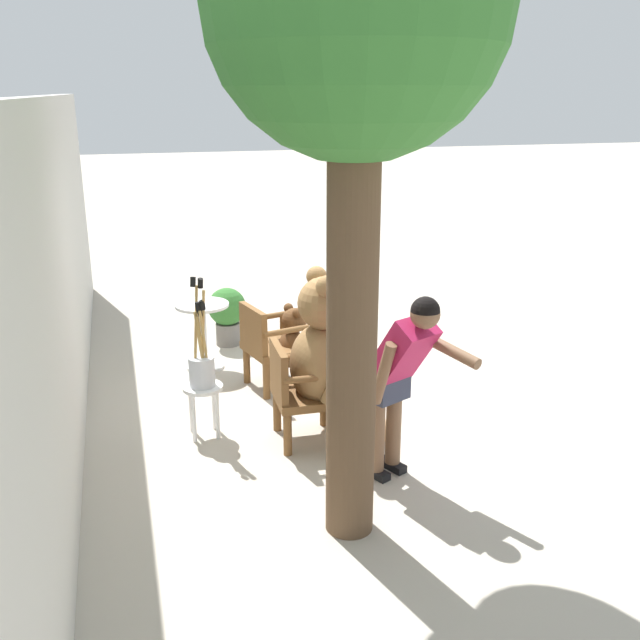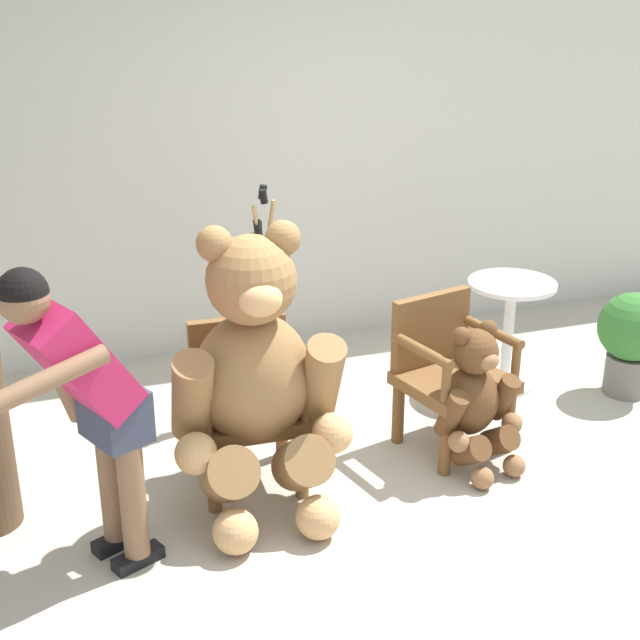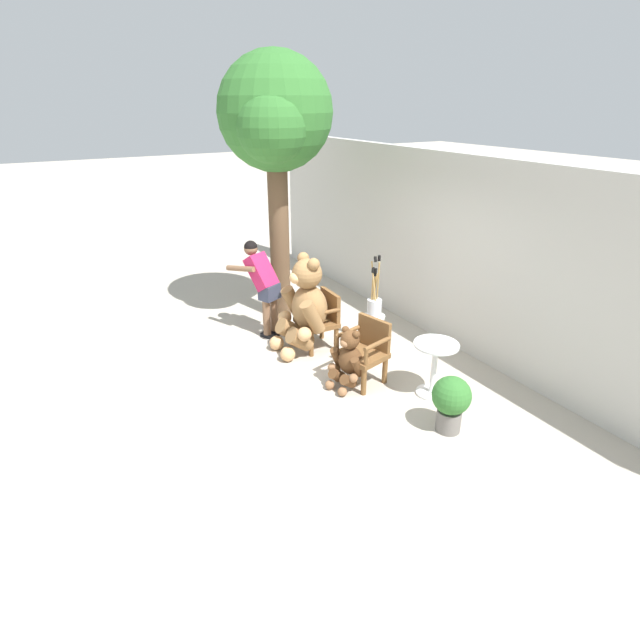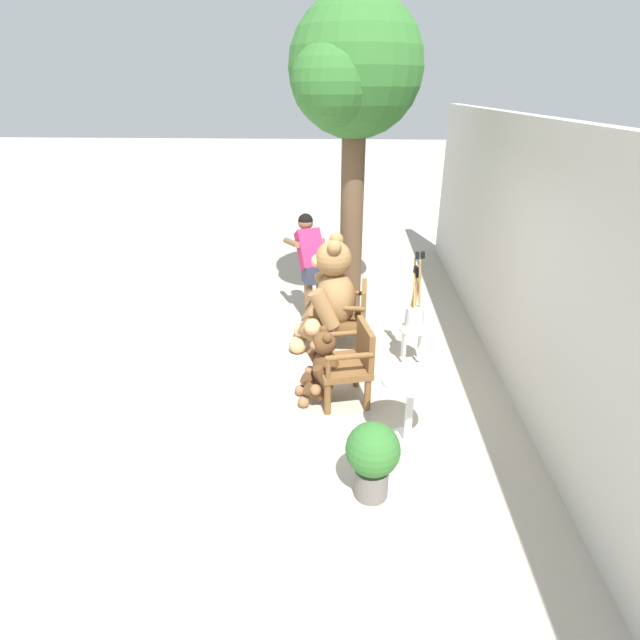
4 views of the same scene
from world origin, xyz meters
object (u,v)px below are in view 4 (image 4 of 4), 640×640
wooden_chair_left (350,315)px  wooden_chair_right (349,361)px  potted_plant (373,456)px  teddy_bear_large (329,295)px  patio_tree (352,77)px  brush_bucket (415,312)px  white_stool (413,335)px  person_visitor (311,260)px  teddy_bear_small (322,366)px  round_side_table (410,403)px

wooden_chair_left → wooden_chair_right: 1.18m
wooden_chair_left → potted_plant: 2.58m
teddy_bear_large → patio_tree: (-1.25, 0.21, 2.46)m
brush_bucket → potted_plant: (2.26, -0.56, -0.26)m
teddy_bear_large → white_stool: (0.32, 1.02, -0.36)m
wooden_chair_right → person_visitor: (-2.01, -0.55, 0.44)m
person_visitor → brush_bucket: size_ratio=1.58×
wooden_chair_right → potted_plant: 1.41m
teddy_bear_small → round_side_table: teddy_bear_small is taller
teddy_bear_large → white_stool: bearing=72.6°
teddy_bear_small → white_stool: bearing=130.3°
teddy_bear_large → teddy_bear_small: teddy_bear_large is taller
teddy_bear_large → teddy_bear_small: 1.25m
wooden_chair_right → teddy_bear_large: size_ratio=0.58×
wooden_chair_left → white_stool: 0.83m
teddy_bear_large → brush_bucket: 1.07m
person_visitor → brush_bucket: (1.14, 1.31, -0.24)m
wooden_chair_left → teddy_bear_large: teddy_bear_large is taller
teddy_bear_small → patio_tree: (-2.46, 0.24, 2.77)m
brush_bucket → white_stool: bearing=32.1°
wooden_chair_right → person_visitor: person_visitor is taller
patio_tree → wooden_chair_left: bearing=2.2°
wooden_chair_right → person_visitor: bearing=-164.7°
teddy_bear_large → wooden_chair_right: bearing=12.3°
wooden_chair_left → teddy_bear_small: (1.20, -0.29, -0.05)m
white_stool → patio_tree: patio_tree is taller
teddy_bear_small → patio_tree: bearing=174.5°
wooden_chair_right → teddy_bear_large: bearing=-167.7°
teddy_bear_large → potted_plant: 2.64m
potted_plant → white_stool: bearing=166.0°
teddy_bear_large → brush_bucket: size_ratio=1.55×
wooden_chair_right → round_side_table: size_ratio=1.19×
white_stool → brush_bucket: (-0.00, -0.00, 0.30)m
teddy_bear_large → white_stool: size_ratio=3.20×
wooden_chair_left → teddy_bear_small: size_ratio=1.03×
teddy_bear_small → potted_plant: 1.45m
teddy_bear_small → brush_bucket: 1.40m
patio_tree → potted_plant: 4.74m
teddy_bear_large → person_visitor: 0.89m
person_visitor → white_stool: (1.15, 1.31, -0.54)m
wooden_chair_right → patio_tree: (-2.43, -0.05, 2.72)m
white_stool → potted_plant: bearing=-14.0°
teddy_bear_large → teddy_bear_small: bearing=-1.2°
wooden_chair_left → potted_plant: size_ratio=1.26×
person_visitor → patio_tree: size_ratio=0.36×
round_side_table → white_stool: bearing=172.7°
brush_bucket → patio_tree: (-1.57, -0.81, 2.52)m
teddy_bear_small → brush_bucket: bearing=130.4°
white_stool → patio_tree: (-1.57, -0.81, 2.82)m
teddy_bear_large → person_visitor: (-0.82, -0.29, 0.18)m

